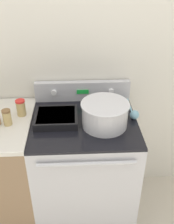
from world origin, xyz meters
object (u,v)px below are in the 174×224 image
at_px(spice_jar_red_cap, 21,108).
at_px(spice_jar_brown_cap, 7,117).
at_px(mixing_bowl, 105,113).
at_px(ladle, 134,113).
at_px(casserole_dish, 56,117).

bearing_deg(spice_jar_red_cap, spice_jar_brown_cap, -122.22).
xyz_separation_m(mixing_bowl, ladle, (0.21, 0.09, -0.07)).
height_order(casserole_dish, ladle, ladle).
relative_size(ladle, spice_jar_red_cap, 2.82).
relative_size(casserole_dish, spice_jar_brown_cap, 2.64).
xyz_separation_m(spice_jar_red_cap, spice_jar_brown_cap, (-0.07, -0.11, -0.00)).
bearing_deg(ladle, spice_jar_red_cap, 176.84).
bearing_deg(mixing_bowl, casserole_dish, 168.34).
bearing_deg(casserole_dish, mixing_bowl, -11.66).
relative_size(mixing_bowl, ladle, 0.97).
distance_m(casserole_dish, spice_jar_red_cap, 0.26).
distance_m(mixing_bowl, casserole_dish, 0.33).
relative_size(casserole_dish, spice_jar_red_cap, 2.49).
height_order(mixing_bowl, ladle, mixing_bowl).
relative_size(spice_jar_red_cap, spice_jar_brown_cap, 1.06).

